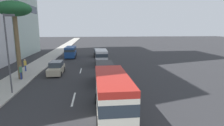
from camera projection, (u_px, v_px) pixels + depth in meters
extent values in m
plane|color=#2D2D30|center=(83.00, 60.00, 35.24)|extent=(198.00, 198.00, 0.00)
cube|color=#B2ADA3|center=(44.00, 61.00, 34.43)|extent=(162.00, 3.61, 0.15)
cube|color=silver|center=(74.00, 99.00, 16.06)|extent=(3.20, 0.16, 0.01)
cube|color=silver|center=(81.00, 71.00, 26.77)|extent=(3.20, 0.16, 0.01)
cube|color=beige|center=(56.00, 70.00, 24.77)|extent=(4.50, 1.72, 0.85)
cube|color=#38424C|center=(56.00, 64.00, 24.84)|extent=(2.47, 1.59, 0.69)
cylinder|color=black|center=(61.00, 74.00, 23.54)|extent=(0.64, 0.22, 0.64)
cylinder|color=black|center=(48.00, 74.00, 23.37)|extent=(0.64, 0.22, 0.64)
cylinder|color=black|center=(64.00, 69.00, 26.27)|extent=(0.64, 0.22, 0.64)
cylinder|color=black|center=(53.00, 69.00, 26.09)|extent=(0.64, 0.22, 0.64)
cube|color=silver|center=(101.00, 57.00, 30.70)|extent=(4.63, 1.94, 2.39)
cube|color=#2D3842|center=(101.00, 54.00, 30.60)|extent=(4.64, 1.94, 0.57)
cylinder|color=black|center=(96.00, 61.00, 32.15)|extent=(0.72, 0.24, 0.72)
cylinder|color=black|center=(106.00, 61.00, 32.35)|extent=(0.72, 0.24, 0.72)
cylinder|color=black|center=(96.00, 65.00, 29.44)|extent=(0.72, 0.24, 0.72)
cylinder|color=black|center=(107.00, 64.00, 29.64)|extent=(0.72, 0.24, 0.72)
cube|color=#1E478C|center=(71.00, 52.00, 38.61)|extent=(5.34, 1.98, 2.10)
cube|color=#2D3842|center=(71.00, 50.00, 38.52)|extent=(5.35, 1.99, 0.50)
cylinder|color=black|center=(75.00, 57.00, 37.31)|extent=(0.72, 0.24, 0.72)
cylinder|color=black|center=(65.00, 57.00, 37.11)|extent=(0.72, 0.24, 0.72)
cylinder|color=black|center=(76.00, 55.00, 40.44)|extent=(0.72, 0.24, 0.72)
cylinder|color=black|center=(67.00, 55.00, 40.24)|extent=(0.72, 0.24, 0.72)
cube|color=black|center=(105.00, 73.00, 20.50)|extent=(4.93, 1.98, 2.06)
cube|color=#2D3842|center=(105.00, 69.00, 20.42)|extent=(4.94, 1.98, 0.50)
cylinder|color=black|center=(96.00, 77.00, 22.01)|extent=(0.72, 0.24, 0.72)
cylinder|color=black|center=(112.00, 76.00, 22.21)|extent=(0.72, 0.24, 0.72)
cylinder|color=black|center=(97.00, 84.00, 19.13)|extent=(0.72, 0.24, 0.72)
cylinder|color=black|center=(115.00, 84.00, 19.33)|extent=(0.72, 0.24, 0.72)
cube|color=black|center=(98.00, 54.00, 40.50)|extent=(4.63, 1.88, 0.83)
cube|color=#38424C|center=(98.00, 50.00, 40.13)|extent=(2.55, 1.73, 0.68)
cylinder|color=black|center=(94.00, 54.00, 41.86)|extent=(0.64, 0.22, 0.64)
cylinder|color=black|center=(102.00, 54.00, 42.05)|extent=(0.64, 0.22, 0.64)
cylinder|color=black|center=(94.00, 56.00, 39.06)|extent=(0.64, 0.22, 0.64)
cylinder|color=black|center=(102.00, 56.00, 39.25)|extent=(0.64, 0.22, 0.64)
cube|color=silver|center=(112.00, 96.00, 13.10)|extent=(6.87, 2.27, 2.25)
cube|color=#B2261E|center=(112.00, 78.00, 12.85)|extent=(6.87, 2.27, 0.43)
cube|color=#28333D|center=(112.00, 90.00, 13.02)|extent=(6.88, 2.28, 0.75)
cylinder|color=black|center=(97.00, 98.00, 15.10)|extent=(0.84, 0.26, 0.84)
cylinder|color=black|center=(122.00, 97.00, 15.34)|extent=(0.84, 0.26, 0.84)
cylinder|color=black|center=(99.00, 123.00, 11.22)|extent=(0.84, 0.26, 0.84)
cylinder|color=black|center=(133.00, 121.00, 11.45)|extent=(0.84, 0.26, 0.84)
cylinder|color=navy|center=(21.00, 76.00, 21.60)|extent=(0.14, 0.14, 0.86)
cylinder|color=navy|center=(21.00, 76.00, 21.76)|extent=(0.14, 0.14, 0.86)
cube|color=#4C8C66|center=(21.00, 70.00, 21.53)|extent=(0.34, 0.25, 0.68)
sphere|color=#9E7251|center=(20.00, 66.00, 21.45)|extent=(0.23, 0.23, 0.23)
cylinder|color=navy|center=(25.00, 68.00, 25.70)|extent=(0.14, 0.14, 0.83)
cylinder|color=navy|center=(26.00, 68.00, 25.85)|extent=(0.14, 0.14, 0.83)
cube|color=gold|center=(25.00, 63.00, 25.63)|extent=(0.36, 0.39, 0.66)
sphere|color=tan|center=(25.00, 60.00, 25.55)|extent=(0.23, 0.23, 0.23)
cylinder|color=brown|center=(18.00, 47.00, 21.30)|extent=(0.48, 0.48, 7.65)
ellipsoid|color=#236033|center=(14.00, 9.00, 20.47)|extent=(3.83, 3.83, 1.72)
cylinder|color=#4C4C51|center=(8.00, 55.00, 16.52)|extent=(0.14, 0.14, 7.32)
cube|color=#4C4C51|center=(9.00, 15.00, 15.91)|extent=(0.24, 0.90, 0.20)
cube|color=#2D3847|center=(27.00, 8.00, 40.54)|extent=(14.38, 0.08, 1.77)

